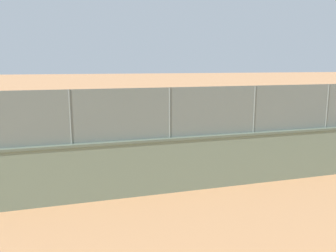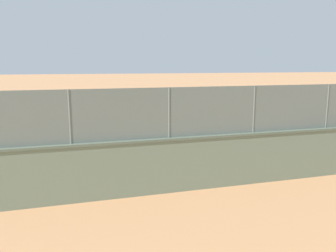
{
  "view_description": "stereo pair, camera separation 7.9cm",
  "coord_description": "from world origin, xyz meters",
  "px_view_note": "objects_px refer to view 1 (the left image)",
  "views": [
    {
      "loc": [
        6.53,
        19.81,
        4.14
      ],
      "look_at": [
        2.41,
        5.53,
        1.43
      ],
      "focal_mm": 36.37,
      "sensor_mm": 36.0,
      "label": 1
    },
    {
      "loc": [
        6.46,
        19.83,
        4.14
      ],
      "look_at": [
        2.41,
        5.53,
        1.43
      ],
      "focal_mm": 36.37,
      "sensor_mm": 36.0,
      "label": 2
    }
  ],
  "objects_px": {
    "player_crossing_court": "(93,131)",
    "courtside_bench": "(296,150)",
    "player_baseline_waiting": "(151,132)",
    "sports_ball": "(105,141)",
    "player_at_service_line": "(98,124)"
  },
  "relations": [
    {
      "from": "player_baseline_waiting",
      "to": "player_crossing_court",
      "type": "distance_m",
      "value": 2.98
    },
    {
      "from": "player_baseline_waiting",
      "to": "sports_ball",
      "type": "bearing_deg",
      "value": -54.92
    },
    {
      "from": "courtside_bench",
      "to": "player_at_service_line",
      "type": "bearing_deg",
      "value": -41.15
    },
    {
      "from": "player_baseline_waiting",
      "to": "player_crossing_court",
      "type": "height_order",
      "value": "player_baseline_waiting"
    },
    {
      "from": "player_crossing_court",
      "to": "courtside_bench",
      "type": "relative_size",
      "value": 0.97
    },
    {
      "from": "sports_ball",
      "to": "player_crossing_court",
      "type": "bearing_deg",
      "value": 59.29
    },
    {
      "from": "player_at_service_line",
      "to": "player_baseline_waiting",
      "type": "relative_size",
      "value": 0.85
    },
    {
      "from": "sports_ball",
      "to": "courtside_bench",
      "type": "height_order",
      "value": "courtside_bench"
    },
    {
      "from": "player_baseline_waiting",
      "to": "sports_ball",
      "type": "xyz_separation_m",
      "value": [
        1.88,
        -2.67,
        -0.91
      ]
    },
    {
      "from": "player_at_service_line",
      "to": "player_crossing_court",
      "type": "relative_size",
      "value": 0.94
    },
    {
      "from": "player_baseline_waiting",
      "to": "sports_ball",
      "type": "relative_size",
      "value": 8.41
    },
    {
      "from": "player_crossing_court",
      "to": "sports_ball",
      "type": "height_order",
      "value": "player_crossing_court"
    },
    {
      "from": "player_crossing_court",
      "to": "sports_ball",
      "type": "xyz_separation_m",
      "value": [
        -0.71,
        -1.19,
        -0.81
      ]
    },
    {
      "from": "player_crossing_court",
      "to": "sports_ball",
      "type": "bearing_deg",
      "value": -120.71
    },
    {
      "from": "sports_ball",
      "to": "player_baseline_waiting",
      "type": "bearing_deg",
      "value": 125.08
    }
  ]
}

